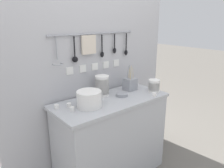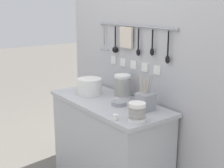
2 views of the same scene
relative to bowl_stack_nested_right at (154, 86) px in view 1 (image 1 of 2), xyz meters
name	(u,v)px [view 1 (image 1 of 2)]	position (x,y,z in m)	size (l,w,h in m)	color
counter	(111,138)	(-0.49, 0.11, -0.49)	(1.14, 0.50, 0.85)	#ADAFB5
back_wall	(94,87)	(-0.49, 0.40, -0.01)	(1.94, 0.11, 1.81)	#B2B2B7
bowl_stack_nested_right	(154,86)	(0.00, 0.00, 0.00)	(0.12, 0.12, 0.13)	white
bowl_stack_tall_left	(102,86)	(-0.48, 0.26, 0.04)	(0.14, 0.14, 0.20)	white
plate_stack	(89,99)	(-0.75, 0.09, 0.01)	(0.22, 0.22, 0.14)	white
steel_mixing_bowl	(122,95)	(-0.35, 0.11, -0.05)	(0.12, 0.12, 0.03)	#93969E
cutlery_caddy	(130,84)	(-0.15, 0.21, 0.00)	(0.12, 0.12, 0.28)	#93969E
cup_mid_row	(72,109)	(-0.91, 0.11, -0.05)	(0.04, 0.04, 0.04)	white
cup_edge_near	(69,105)	(-0.89, 0.20, -0.05)	(0.04, 0.04, 0.04)	white
cup_back_right	(57,107)	(-0.99, 0.23, -0.05)	(0.04, 0.04, 0.04)	white
cup_front_left	(154,95)	(-0.11, -0.10, -0.05)	(0.04, 0.04, 0.04)	white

